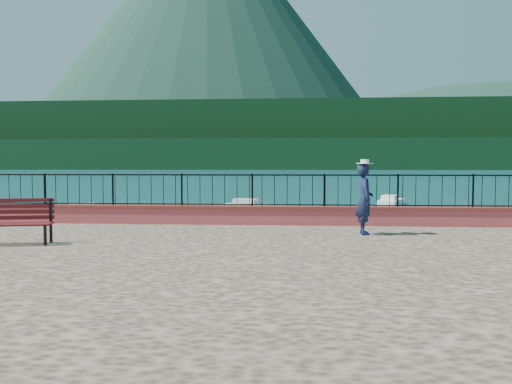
# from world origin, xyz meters

# --- Properties ---
(ground) EXTENTS (2000.00, 2000.00, 0.00)m
(ground) POSITION_xyz_m (0.00, 0.00, 0.00)
(ground) COLOR #19596B
(ground) RESTS_ON ground
(promenade) EXTENTS (30.00, 20.00, 1.20)m
(promenade) POSITION_xyz_m (0.00, -6.00, 0.60)
(promenade) COLOR #332821
(promenade) RESTS_ON ground
(parapet) EXTENTS (28.00, 0.46, 0.58)m
(parapet) POSITION_xyz_m (0.00, 3.70, 1.49)
(parapet) COLOR #C74852
(parapet) RESTS_ON promenade
(railing) EXTENTS (27.00, 0.05, 0.95)m
(railing) POSITION_xyz_m (0.00, 3.70, 2.25)
(railing) COLOR black
(railing) RESTS_ON parapet
(dock) EXTENTS (2.00, 16.00, 0.30)m
(dock) POSITION_xyz_m (-2.00, 12.00, 0.15)
(dock) COLOR #2D231C
(dock) RESTS_ON ground
(far_forest) EXTENTS (900.00, 60.00, 18.00)m
(far_forest) POSITION_xyz_m (0.00, 300.00, 9.00)
(far_forest) COLOR black
(far_forest) RESTS_ON ground
(foothills) EXTENTS (900.00, 120.00, 44.00)m
(foothills) POSITION_xyz_m (0.00, 360.00, 22.00)
(foothills) COLOR black
(foothills) RESTS_ON ground
(volcano) EXTENTS (560.00, 560.00, 380.00)m
(volcano) POSITION_xyz_m (-120.00, 700.00, 190.00)
(volcano) COLOR #142D23
(volcano) RESTS_ON ground
(companion_hill) EXTENTS (448.00, 384.00, 180.00)m
(companion_hill) POSITION_xyz_m (220.00, 560.00, 0.00)
(companion_hill) COLOR #142D23
(companion_hill) RESTS_ON ground
(park_bench) EXTENTS (1.98, 1.00, 1.05)m
(park_bench) POSITION_xyz_m (-5.59, -0.56, 1.51)
(park_bench) COLOR black
(park_bench) RESTS_ON promenade
(person) EXTENTS (0.48, 0.70, 1.87)m
(person) POSITION_xyz_m (2.84, 1.78, 2.13)
(person) COLOR #111834
(person) RESTS_ON promenade
(hat) EXTENTS (0.44, 0.44, 0.12)m
(hat) POSITION_xyz_m (2.84, 1.78, 3.13)
(hat) COLOR white
(hat) RESTS_ON person
(boat_0) EXTENTS (3.88, 3.16, 0.80)m
(boat_0) POSITION_xyz_m (-8.07, 6.71, 0.40)
(boat_0) COLOR silver
(boat_0) RESTS_ON ground
(boat_1) EXTENTS (3.86, 1.63, 0.80)m
(boat_1) POSITION_xyz_m (4.56, 12.26, 0.40)
(boat_1) COLOR silver
(boat_1) RESTS_ON ground
(boat_2) EXTENTS (4.08, 1.61, 0.80)m
(boat_2) POSITION_xyz_m (9.09, 14.76, 0.40)
(boat_2) COLOR silver
(boat_2) RESTS_ON ground
(boat_3) EXTENTS (4.14, 3.59, 0.80)m
(boat_3) POSITION_xyz_m (-10.72, 16.82, 0.40)
(boat_3) COLOR silver
(boat_3) RESTS_ON ground
(boat_4) EXTENTS (4.48, 2.32, 0.80)m
(boat_4) POSITION_xyz_m (-1.58, 21.04, 0.40)
(boat_4) COLOR silver
(boat_4) RESTS_ON ground
(boat_5) EXTENTS (2.59, 3.69, 0.80)m
(boat_5) POSITION_xyz_m (8.31, 26.55, 0.40)
(boat_5) COLOR white
(boat_5) RESTS_ON ground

